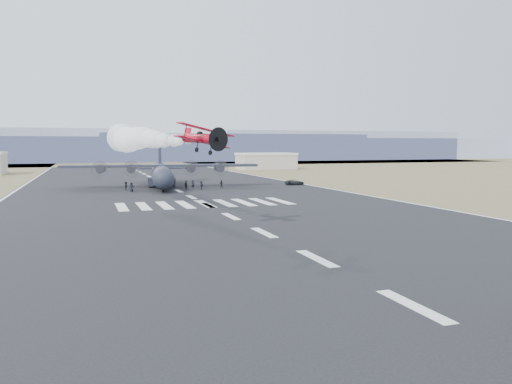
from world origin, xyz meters
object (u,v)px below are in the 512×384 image
hangar_right (266,161)px  crew_d (186,185)px  support_vehicle (295,182)px  crew_g (193,184)px  crew_h (157,185)px  transport_aircraft (161,173)px  crew_e (131,187)px  crew_f (126,186)px  aerobatic_biplane (202,138)px  crew_b (221,184)px  crew_c (201,185)px  crew_a (158,185)px

hangar_right → crew_d: hangar_right is taller
support_vehicle → crew_g: (-23.07, -2.13, 0.29)m
crew_h → crew_d: bearing=-36.1°
transport_aircraft → crew_g: size_ratio=22.79×
transport_aircraft → support_vehicle: transport_aircraft is taller
crew_e → crew_f: crew_e is taller
crew_d → crew_g: crew_d is taller
support_vehicle → crew_f: (-35.94, 0.01, 0.19)m
aerobatic_biplane → crew_d: bearing=69.2°
hangar_right → transport_aircraft: (-47.67, -66.79, -0.04)m
hangar_right → aerobatic_biplane: aerobatic_biplane is taller
crew_b → crew_f: crew_b is taller
crew_d → crew_g: size_ratio=1.02×
crew_h → crew_c: bearing=-37.9°
transport_aircraft → crew_a: (-1.68, -7.00, -2.08)m
crew_g → crew_h: (-7.01, 1.08, -0.00)m
crew_f → crew_g: 13.05m
crew_c → crew_e: crew_e is taller
transport_aircraft → crew_f: bearing=-141.1°
aerobatic_biplane → crew_g: aerobatic_biplane is taller
crew_e → crew_g: crew_e is taller
crew_a → crew_f: 6.32m
crew_g → crew_d: bearing=59.3°
transport_aircraft → crew_c: size_ratio=23.50×
hangar_right → crew_a: bearing=-123.8°
crew_b → crew_e: (-17.97, -2.56, 0.08)m
crew_a → support_vehicle: bearing=-22.3°
transport_aircraft → hangar_right: bearing=61.1°
hangar_right → crew_b: bearing=-116.3°
crew_e → crew_g: size_ratio=1.02×
crew_h → crew_e: bearing=-151.9°
aerobatic_biplane → support_vehicle: (32.34, 52.04, -8.82)m
hangar_right → crew_e: (-54.68, -76.93, -2.12)m
crew_a → crew_f: (-5.93, 2.18, -0.11)m
crew_e → transport_aircraft: bearing=55.3°
crew_a → crew_h: 1.12m
crew_f → crew_g: crew_g is taller
hangar_right → crew_e: hangar_right is taller
hangar_right → crew_d: size_ratio=11.47×
crew_c → hangar_right: bearing=-157.7°
crew_a → crew_e: 6.18m
aerobatic_biplane → crew_c: aerobatic_biplane is taller
hangar_right → crew_a: 88.80m
aerobatic_biplane → crew_a: aerobatic_biplane is taller
support_vehicle → crew_c: bearing=112.3°
crew_c → crew_a: bearing=-60.0°
support_vehicle → crew_g: 23.17m
crew_h → aerobatic_biplane: bearing=-103.4°
crew_e → crew_g: 12.68m
support_vehicle → crew_f: bearing=99.1°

